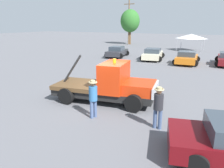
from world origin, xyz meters
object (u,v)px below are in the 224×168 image
Objects in this scene: parked_car_charcoal at (117,52)px; tow_truck at (110,85)px; utility_pole at (129,21)px; person_at_hood at (93,96)px; person_near_truck at (158,104)px; parked_car_cream at (153,54)px; parked_car_orange at (187,58)px; canopy_tent_white at (191,36)px; tree_left at (130,21)px.

tow_truck is at bearing -163.40° from parked_car_charcoal.
tow_truck is 0.66× the size of utility_pole.
utility_pole is at bearing -52.37° from person_at_hood.
parked_car_charcoal is (-10.28, 16.84, -0.39)m from person_near_truck.
person_near_truck is 0.36× the size of parked_car_cream.
parked_car_cream is 1.12× the size of parked_car_orange.
person_at_hood is at bearing -89.50° from canopy_tent_white.
person_at_hood is 0.36× the size of parked_car_cream.
person_near_truck reaches higher than parked_car_orange.
tree_left reaches higher than parked_car_cream.
utility_pole is at bearing -122.07° from tree_left.
canopy_tent_white is 0.41× the size of utility_pole.
parked_car_charcoal is 0.90× the size of parked_car_cream.
person_near_truck is 1.00× the size of person_at_hood.
parked_car_orange is at bearing -105.33° from parked_car_charcoal.
tow_truck is 34.23m from tree_left.
parked_car_cream is 11.66m from canopy_tent_white.
canopy_tent_white is (2.46, 11.30, 1.54)m from parked_car_cream.
tree_left is at bearing 25.47° from person_near_truck.
utility_pole is at bearing 22.42° from parked_car_cream.
parked_car_cream is at bearing -58.57° from tree_left.
person_near_truck is 17.68m from parked_car_cream.
tree_left is at bearing 156.93° from canopy_tent_white.
parked_car_cream is 1.36× the size of canopy_tent_white.
person_at_hood is 18.69m from parked_car_charcoal.
utility_pole reaches higher than person_at_hood.
tow_truck is at bearing 169.71° from parked_car_orange.
person_at_hood is at bearing -91.44° from tow_truck.
tow_truck is at bearing -90.17° from canopy_tent_white.
tow_truck reaches higher than parked_car_cream.
parked_car_cream is 19.83m from utility_pole.
tree_left reaches higher than person_near_truck.
person_near_truck is 0.49× the size of canopy_tent_white.
tow_truck is at bearing -65.09° from person_at_hood.
utility_pole is (-12.80, 5.14, 2.47)m from canopy_tent_white.
parked_car_cream is (-2.70, 17.09, -0.39)m from person_at_hood.
canopy_tent_white is 0.53× the size of tree_left.
parked_car_cream is (-5.57, 16.78, -0.39)m from person_near_truck.
person_near_truck reaches higher than parked_car_cream.
tow_truck is 1.33× the size of parked_car_orange.
person_near_truck reaches higher than person_at_hood.
parked_car_charcoal is (-7.41, 17.15, -0.39)m from person_at_hood.
person_at_hood reaches higher than parked_car_orange.
person_near_truck is 0.20× the size of utility_pole.
person_at_hood is 16.19m from parked_car_orange.
tow_truck reaches higher than person_at_hood.
parked_car_orange is (1.32, 16.13, -0.39)m from person_at_hood.
tree_left is at bearing 35.26° from parked_car_orange.
parked_car_orange is at bearing -82.72° from canopy_tent_white.
parked_car_charcoal and parked_car_cream have the same top height.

